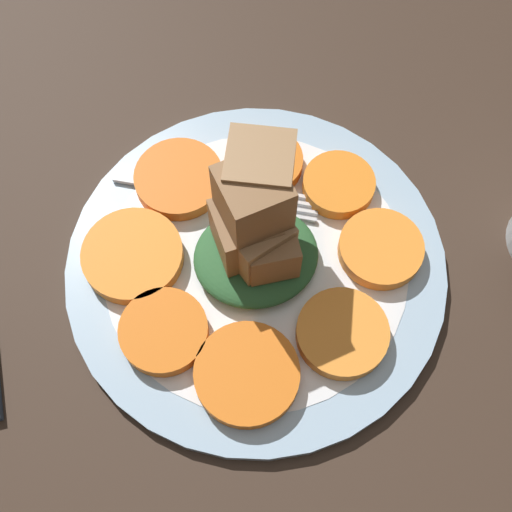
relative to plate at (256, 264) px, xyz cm
name	(u,v)px	position (x,y,z in cm)	size (l,w,h in cm)	color
table_slab	(256,272)	(0.00, 0.00, -1.52)	(120.00, 120.00, 2.00)	#38281E
plate	(256,264)	(0.00, 0.00, 0.00)	(30.86, 30.86, 1.05)	#99B7D1
carrot_slice_0	(339,185)	(-8.49, -4.85, 1.22)	(6.10, 6.10, 1.28)	orange
carrot_slice_1	(264,162)	(-3.00, -8.62, 1.22)	(6.61, 6.61, 1.28)	orange
carrot_slice_2	(179,179)	(4.45, -8.83, 1.22)	(7.54, 7.54, 1.28)	orange
carrot_slice_3	(133,255)	(9.51, -2.71, 1.22)	(8.11, 8.11, 1.28)	orange
carrot_slice_4	(164,331)	(8.33, 4.19, 1.22)	(6.79, 6.79, 1.28)	orange
carrot_slice_5	(247,374)	(3.04, 8.97, 1.22)	(7.86, 7.86, 1.28)	orange
carrot_slice_6	(342,333)	(-4.74, 7.75, 1.22)	(7.05, 7.05, 1.28)	orange
carrot_slice_7	(381,249)	(-9.92, 1.75, 1.22)	(6.82, 6.82, 1.28)	orange
center_pile	(257,229)	(-0.18, -0.45, 5.25)	(9.99, 10.02, 11.37)	#2D6033
fork	(220,193)	(1.35, -6.78, 0.78)	(16.70, 9.24, 0.40)	silver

